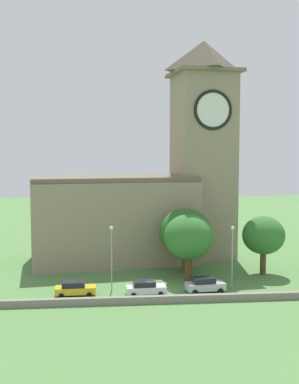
% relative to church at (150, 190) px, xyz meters
% --- Properties ---
extents(ground_plane, '(200.00, 200.00, 0.00)m').
position_rel_church_xyz_m(ground_plane, '(-0.71, -1.91, -10.55)').
color(ground_plane, '#517F42').
extents(church, '(31.95, 15.12, 33.17)m').
position_rel_church_xyz_m(church, '(0.00, 0.00, 0.00)').
color(church, gray).
rests_on(church, ground).
extents(quay_barrier, '(54.62, 0.70, 0.82)m').
position_rel_church_xyz_m(quay_barrier, '(-0.71, -21.47, -10.14)').
color(quay_barrier, gray).
rests_on(quay_barrier, ground).
extents(car_yellow, '(4.66, 2.34, 1.68)m').
position_rel_church_xyz_m(car_yellow, '(-10.32, -17.91, -9.70)').
color(car_yellow, gold).
rests_on(car_yellow, ground).
extents(car_white, '(4.63, 2.37, 1.67)m').
position_rel_church_xyz_m(car_white, '(-2.25, -18.42, -9.71)').
color(car_white, silver).
rests_on(car_white, ground).
extents(car_silver, '(4.67, 2.60, 1.80)m').
position_rel_church_xyz_m(car_silver, '(4.78, -17.97, -9.64)').
color(car_silver, silver).
rests_on(car_silver, ground).
extents(streetlamp_west_mid, '(0.44, 0.44, 7.70)m').
position_rel_church_xyz_m(streetlamp_west_mid, '(-6.09, -16.05, -5.48)').
color(streetlamp_west_mid, '#9EA0A5').
rests_on(streetlamp_west_mid, ground).
extents(streetlamp_central, '(0.44, 0.44, 7.51)m').
position_rel_church_xyz_m(streetlamp_central, '(8.48, -16.24, -5.59)').
color(streetlamp_central, '#9EA0A5').
rests_on(streetlamp_central, ground).
extents(tree_by_tower, '(5.66, 5.66, 7.87)m').
position_rel_church_xyz_m(tree_by_tower, '(14.25, -10.66, -5.28)').
color(tree_by_tower, brown).
rests_on(tree_by_tower, ground).
extents(tree_riverside_east, '(7.06, 7.06, 8.75)m').
position_rel_church_xyz_m(tree_riverside_east, '(4.07, -8.64, -5.02)').
color(tree_riverside_east, brown).
rests_on(tree_riverside_east, ground).
extents(tree_churchyard, '(6.29, 6.29, 8.57)m').
position_rel_church_xyz_m(tree_churchyard, '(3.67, -13.13, -4.86)').
color(tree_churchyard, brown).
rests_on(tree_churchyard, ground).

